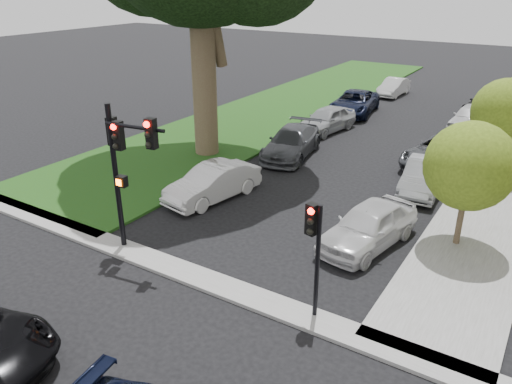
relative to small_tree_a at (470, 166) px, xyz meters
The scene contains 17 objects.
ground 11.05m from the small_tree_a, 125.70° to the right, with size 140.00×140.00×0.00m, color black.
grass_strip 21.82m from the small_tree_a, 134.68° to the left, with size 8.00×44.00×0.12m, color #214911.
sidewalk_cross 9.55m from the small_tree_a, 133.09° to the right, with size 60.00×1.00×0.12m, color gray.
small_tree_a is the anchor object (origin of this frame).
small_tree_b 8.31m from the small_tree_a, 90.00° to the left, with size 3.10×3.10×4.65m.
traffic_signal_main 11.54m from the small_tree_a, 146.30° to the right, with size 2.55×0.67×5.21m.
traffic_signal_secondary 6.97m from the small_tree_a, 112.05° to the right, with size 0.47×0.38×3.52m.
car_parked_0 3.91m from the small_tree_a, 148.50° to the right, with size 1.85×4.60×1.57m, color silver.
car_parked_1 5.46m from the small_tree_a, 118.83° to the left, with size 1.52×4.37×1.44m, color #999BA0.
car_parked_2 8.77m from the small_tree_a, 107.19° to the left, with size 2.49×5.41×1.50m, color #3F4247.
car_parked_3 16.28m from the small_tree_a, 99.29° to the left, with size 1.80×4.46×1.52m, color silver.
car_parked_4 20.83m from the small_tree_a, 96.73° to the left, with size 1.93×4.76×1.38m, color black.
car_parked_5 10.18m from the small_tree_a, behind, with size 1.59×4.55×1.50m, color silver.
car_parked_6 11.27m from the small_tree_a, 150.74° to the left, with size 2.15×5.28×1.53m, color #3F4247.
car_parked_7 14.73m from the small_tree_a, 133.27° to the left, with size 1.83×4.54×1.55m, color #999BA0.
car_parked_8 18.77m from the small_tree_a, 123.14° to the left, with size 2.60×5.63×1.56m, color black.
car_parked_9 24.81m from the small_tree_a, 113.10° to the left, with size 1.44×4.13×1.36m, color silver.
Camera 1 is at (8.46, -8.46, 8.92)m, focal length 35.00 mm.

